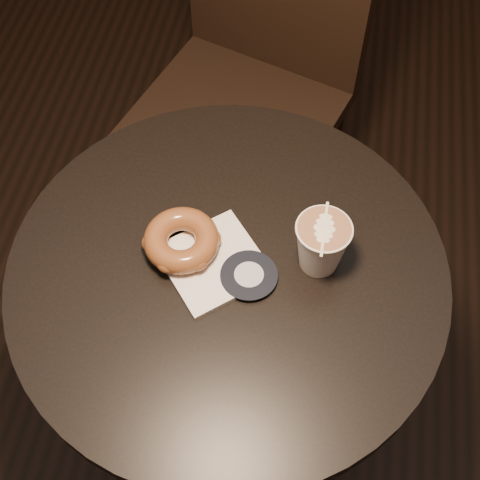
% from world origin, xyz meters
% --- Properties ---
extents(cafe_table, '(0.70, 0.70, 0.75)m').
position_xyz_m(cafe_table, '(0.00, 0.00, 0.55)').
color(cafe_table, black).
rests_on(cafe_table, ground).
extents(chair, '(0.56, 0.56, 1.11)m').
position_xyz_m(chair, '(-0.05, 0.65, 0.62)').
color(chair, black).
rests_on(chair, ground).
extents(pastry_bag, '(0.20, 0.20, 0.01)m').
position_xyz_m(pastry_bag, '(-0.02, 0.00, 0.75)').
color(pastry_bag, white).
rests_on(pastry_bag, cafe_table).
extents(doughnut, '(0.12, 0.12, 0.04)m').
position_xyz_m(doughnut, '(-0.08, 0.02, 0.78)').
color(doughnut, brown).
rests_on(doughnut, pastry_bag).
extents(latte_cup, '(0.09, 0.09, 0.10)m').
position_xyz_m(latte_cup, '(0.14, 0.03, 0.80)').
color(latte_cup, white).
rests_on(latte_cup, cafe_table).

